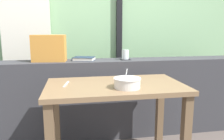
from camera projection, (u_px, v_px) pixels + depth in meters
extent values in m
cube|color=#8EBC89|center=(104.00, 8.00, 2.83)|extent=(4.80, 0.08, 2.80)
cube|color=silver|center=(25.00, 19.00, 2.60)|extent=(0.56, 0.06, 2.50)
cube|color=black|center=(119.00, 16.00, 2.81)|extent=(0.07, 0.05, 2.60)
cube|color=#38383D|center=(113.00, 98.00, 2.37)|extent=(2.80, 0.30, 0.82)
cube|color=brown|center=(186.00, 139.00, 1.62)|extent=(0.06, 0.06, 0.68)
cube|color=brown|center=(56.00, 121.00, 1.95)|extent=(0.06, 0.06, 0.68)
cube|color=brown|center=(160.00, 114.00, 2.11)|extent=(0.06, 0.06, 0.68)
cube|color=#846647|center=(115.00, 86.00, 1.72)|extent=(1.06, 0.60, 0.03)
cube|color=black|center=(125.00, 59.00, 2.32)|extent=(0.10, 0.10, 0.00)
cylinder|color=white|center=(125.00, 54.00, 2.31)|extent=(0.07, 0.07, 0.10)
cylinder|color=orange|center=(125.00, 55.00, 2.31)|extent=(0.07, 0.07, 0.08)
cube|color=#1E2D47|center=(84.00, 60.00, 2.27)|extent=(0.25, 0.22, 0.00)
cube|color=silver|center=(84.00, 59.00, 2.26)|extent=(0.24, 0.21, 0.03)
cube|color=#1E2D47|center=(84.00, 57.00, 2.26)|extent=(0.25, 0.22, 0.00)
cube|color=#1E2D47|center=(74.00, 58.00, 2.28)|extent=(0.06, 0.15, 0.03)
cube|color=#D18938|center=(49.00, 48.00, 2.17)|extent=(0.34, 0.18, 0.26)
cylinder|color=silver|center=(127.00, 83.00, 1.60)|extent=(0.19, 0.19, 0.07)
cylinder|color=silver|center=(127.00, 78.00, 1.59)|extent=(0.20, 0.20, 0.01)
cylinder|color=brown|center=(127.00, 84.00, 1.60)|extent=(0.17, 0.17, 0.05)
cylinder|color=silver|center=(126.00, 75.00, 1.62)|extent=(0.02, 0.13, 0.12)
ellipsoid|color=silver|center=(125.00, 80.00, 1.64)|extent=(0.03, 0.05, 0.01)
cube|color=silver|center=(66.00, 84.00, 1.70)|extent=(0.04, 0.17, 0.01)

